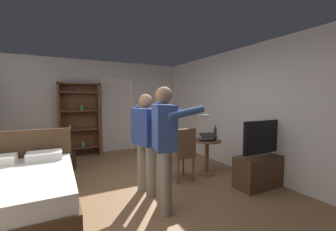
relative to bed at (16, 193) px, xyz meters
The scene contains 14 objects.
ground_plane 1.59m from the bed, ahead, with size 7.02×7.02×0.00m, color olive.
wall_back 3.55m from the bed, 63.01° to the left, with size 5.12×0.12×2.60m, color silver.
wall_right 4.17m from the bed, ahead, with size 0.12×6.62×2.60m, color silver.
doorway_frame 3.73m from the bed, 54.62° to the left, with size 0.93×0.08×2.13m.
bed is the anchor object (origin of this frame).
bookshelf 3.08m from the bed, 69.77° to the left, with size 1.03×0.32×1.95m.
tv_flatscreen 3.77m from the bed, 12.57° to the right, with size 1.05×0.40×1.16m.
side_table 3.20m from the bed, ahead, with size 0.57×0.57×0.70m.
laptop 3.18m from the bed, ahead, with size 0.40×0.41×0.16m.
bottle_on_table 3.37m from the bed, ahead, with size 0.06×0.06×0.29m.
wooden_chair 2.58m from the bed, ahead, with size 0.43×0.43×0.99m.
person_blue_shirt 2.06m from the bed, 22.72° to the right, with size 0.62×0.69×1.69m.
person_striped_shirt 1.88m from the bed, ahead, with size 0.77×0.65×1.61m.
suitcase_dark 1.76m from the bed, 71.89° to the left, with size 0.52×0.37×0.43m, color black.
Camera 1 is at (-1.03, -3.07, 1.53)m, focal length 22.74 mm.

